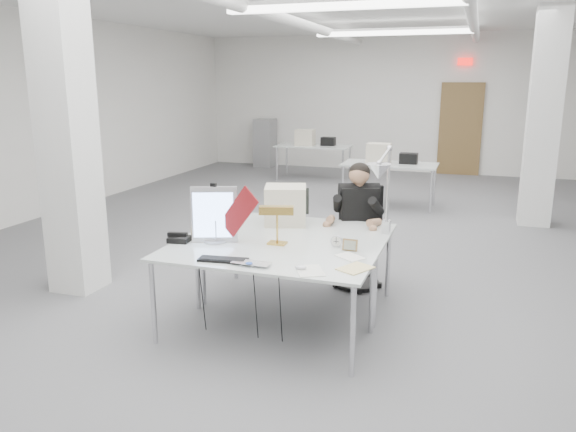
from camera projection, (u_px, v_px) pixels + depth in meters
name	position (u px, v px, depth m)	size (l,w,h in m)	color
room_shell	(344.00, 119.00, 6.84)	(10.04, 14.04, 3.24)	#5C5C5F
desk_main	(264.00, 256.00, 4.65)	(1.80, 0.90, 0.03)	silver
desk_second	(297.00, 229.00, 5.48)	(1.80, 0.90, 0.03)	silver
bg_desk_a	(390.00, 164.00, 9.65)	(1.60, 0.80, 0.03)	silver
bg_desk_b	(314.00, 146.00, 12.30)	(1.60, 0.80, 0.03)	silver
filing_cabinet	(265.00, 143.00, 14.19)	(0.45, 0.55, 1.20)	gray
office_chair	(358.00, 244.00, 5.94)	(0.46, 0.46, 0.93)	black
seated_person	(358.00, 205.00, 5.79)	(0.50, 0.63, 0.94)	black
monitor	(214.00, 215.00, 4.94)	(0.41, 0.04, 0.50)	#B6B5BB
pennant	(239.00, 212.00, 4.81)	(0.46, 0.01, 0.19)	maroon
keyboard	(223.00, 260.00, 4.47)	(0.40, 0.13, 0.02)	black
laptop	(249.00, 265.00, 4.33)	(0.31, 0.20, 0.02)	silver
mouse	(301.00, 267.00, 4.26)	(0.09, 0.06, 0.04)	silver
bankers_lamp	(277.00, 226.00, 4.89)	(0.30, 0.12, 0.34)	gold
desk_phone	(180.00, 239.00, 5.00)	(0.18, 0.17, 0.05)	black
picture_frame_left	(199.00, 232.00, 5.08)	(0.15, 0.01, 0.12)	tan
picture_frame_right	(350.00, 245.00, 4.73)	(0.13, 0.01, 0.10)	olive
desk_clock	(337.00, 241.00, 4.84)	(0.10, 0.10, 0.03)	silver
paper_stack_a	(310.00, 271.00, 4.24)	(0.19, 0.27, 0.01)	white
paper_stack_b	(355.00, 268.00, 4.29)	(0.19, 0.26, 0.01)	#F7DF94
paper_stack_c	(350.00, 257.00, 4.56)	(0.22, 0.16, 0.01)	white
beige_monitor	(286.00, 205.00, 5.59)	(0.40, 0.38, 0.38)	beige
architect_lamp	(384.00, 188.00, 4.94)	(0.26, 0.75, 0.96)	silver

